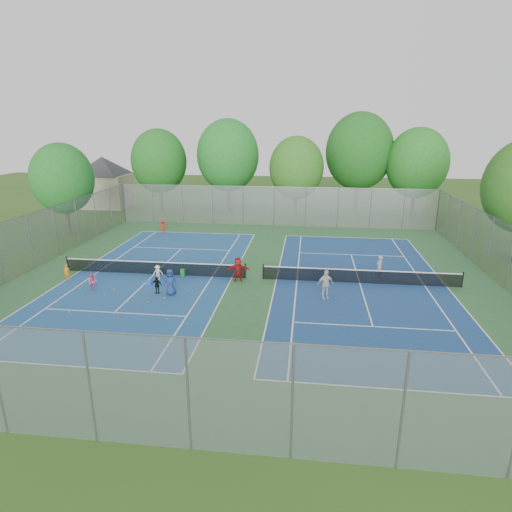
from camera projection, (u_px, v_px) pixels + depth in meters
The scene contains 40 objects.
ground at pixel (254, 279), 28.93m from camera, with size 120.00×120.00×0.00m, color #2C5219.
court_pad at pixel (254, 279), 28.92m from camera, with size 32.00×32.00×0.01m, color #2C5E33.
court_left at pixel (155, 274), 29.74m from camera, with size 10.97×23.77×0.01m, color navy.
court_right at pixel (360, 283), 28.10m from camera, with size 10.97×23.77×0.01m, color navy.
net_left at pixel (154, 268), 29.62m from camera, with size 12.87×0.10×0.91m, color black.
net_right at pixel (360, 277), 27.97m from camera, with size 12.87×0.10×0.91m, color black.
fence_north at pixel (274, 206), 43.51m from camera, with size 32.00×0.10×4.00m, color gray.
fence_south at pixel (188, 396), 13.16m from camera, with size 32.00×0.10×4.00m, color gray.
fence_west at pixel (30, 242), 30.22m from camera, with size 32.00×0.10×4.00m, color gray.
fence_east at pixel (510, 259), 26.45m from camera, with size 32.00×0.10×4.00m, color gray.
house at pixel (103, 173), 53.03m from camera, with size 11.03×11.03×7.30m.
tree_nw at pixel (159, 161), 49.69m from camera, with size 6.40×6.40×9.58m.
tree_nl at pixel (228, 155), 49.51m from camera, with size 7.20×7.20×10.69m.
tree_nc at pixel (296, 168), 47.01m from camera, with size 6.00×6.00×8.85m.
tree_nr at pixel (359, 151), 48.55m from camera, with size 7.60×7.60×11.42m.
tree_ne at pixel (417, 163), 46.26m from camera, with size 6.60×6.60×9.77m.
tree_side_w at pixel (62, 179), 39.10m from camera, with size 5.60×5.60×8.47m.
ball_crate at pixel (148, 282), 27.83m from camera, with size 0.33×0.33×0.28m, color blue.
ball_hopper at pixel (183, 273), 29.31m from camera, with size 0.27×0.27×0.53m, color green.
student_a at pixel (67, 272), 28.46m from camera, with size 0.41×0.27×1.12m, color orange.
student_b at pixel (92, 282), 26.74m from camera, with size 0.56×0.43×1.14m, color #E15791.
student_c at pixel (158, 273), 28.50m from camera, with size 0.68×0.39×1.05m, color silver.
student_d at pixel (157, 285), 26.24m from camera, with size 0.65×0.27×1.10m, color black.
student_e at pixel (170, 282), 25.94m from camera, with size 0.80×0.52×1.63m, color navy.
student_f at pixel (238, 269), 28.23m from camera, with size 1.52×0.48×1.64m, color #A41817.
child_far_baseline at pixel (163, 227), 40.63m from camera, with size 0.87×0.50×1.34m, color #A82318.
instructor at pixel (379, 267), 28.72m from camera, with size 0.59×0.39×1.61m, color gray.
teen_court_b at pixel (325, 284), 25.37m from camera, with size 1.06×0.44×1.80m, color silver.
tennis_ball_0 at pixel (188, 291), 26.75m from camera, with size 0.07×0.07×0.07m, color gold.
tennis_ball_1 at pixel (114, 289), 27.03m from camera, with size 0.07×0.07×0.07m, color gold.
tennis_ball_2 at pixel (165, 298), 25.60m from camera, with size 0.07×0.07×0.07m, color #E8F138.
tennis_ball_3 at pixel (142, 283), 28.07m from camera, with size 0.07×0.07×0.07m, color #CAE735.
tennis_ball_4 at pixel (149, 302), 25.02m from camera, with size 0.07×0.07×0.07m, color #ACC62E.
tennis_ball_5 at pixel (161, 291), 26.75m from camera, with size 0.07×0.07×0.07m, color yellow.
tennis_ball_6 at pixel (167, 319), 22.82m from camera, with size 0.07×0.07×0.07m, color gold.
tennis_ball_7 at pixel (114, 314), 23.48m from camera, with size 0.07×0.07×0.07m, color #EEF438.
tennis_ball_8 at pixel (80, 289), 27.08m from camera, with size 0.07×0.07×0.07m, color #B3D230.
tennis_ball_9 at pixel (69, 312), 23.67m from camera, with size 0.07×0.07×0.07m, color #C4DE33.
tennis_ball_10 at pixel (105, 296), 25.95m from camera, with size 0.07×0.07×0.07m, color gold.
tennis_ball_11 at pixel (91, 279), 28.70m from camera, with size 0.07×0.07×0.07m, color #E3F238.
Camera 1 is at (3.47, -26.96, 10.00)m, focal length 30.00 mm.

